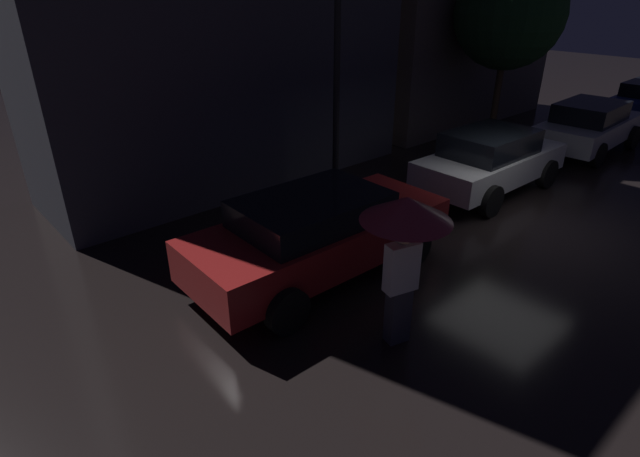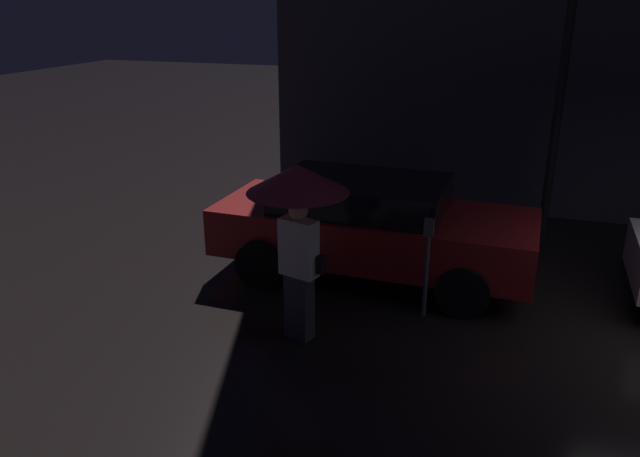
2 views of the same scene
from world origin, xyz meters
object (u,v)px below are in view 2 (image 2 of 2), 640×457
at_px(parked_car_red, 370,225).
at_px(pedestrian_with_umbrella, 298,201).
at_px(street_lamp_near, 570,22).
at_px(parking_meter, 427,257).

relative_size(parked_car_red, pedestrian_with_umbrella, 2.13).
distance_m(parked_car_red, street_lamp_near, 4.38).
height_order(pedestrian_with_umbrella, parking_meter, pedestrian_with_umbrella).
relative_size(parking_meter, street_lamp_near, 0.28).
bearing_deg(parked_car_red, street_lamp_near, 43.21).
xyz_separation_m(pedestrian_with_umbrella, parking_meter, (1.37, 1.05, -0.95)).
xyz_separation_m(parking_meter, street_lamp_near, (1.49, 3.26, 2.79)).
distance_m(parking_meter, street_lamp_near, 4.55).
distance_m(pedestrian_with_umbrella, parking_meter, 1.97).
bearing_deg(parked_car_red, pedestrian_with_umbrella, -98.56).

